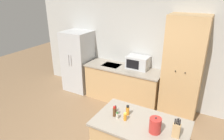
{
  "coord_description": "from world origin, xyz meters",
  "views": [
    {
      "loc": [
        1.13,
        -2.16,
        2.73
      ],
      "look_at": [
        -0.85,
        1.4,
        1.05
      ],
      "focal_mm": 32.0,
      "sensor_mm": 36.0,
      "label": 1
    }
  ],
  "objects": [
    {
      "name": "knife_block",
      "position": [
        0.84,
        0.1,
        1.0
      ],
      "size": [
        0.1,
        0.06,
        0.3
      ],
      "color": "tan",
      "rests_on": "kitchen_island"
    },
    {
      "name": "spice_bottle_amber_oil",
      "position": [
        0.09,
        0.1,
        0.95
      ],
      "size": [
        0.05,
        0.05,
        0.13
      ],
      "color": "orange",
      "rests_on": "kitchen_island"
    },
    {
      "name": "pantry_cabinet",
      "position": [
        0.54,
        2.01,
        1.13
      ],
      "size": [
        0.79,
        0.61,
        2.26
      ],
      "color": "tan",
      "rests_on": "ground_plane"
    },
    {
      "name": "spice_bottle_short_red",
      "position": [
        -0.1,
        0.12,
        0.97
      ],
      "size": [
        0.05,
        0.05,
        0.17
      ],
      "color": "#563319",
      "rests_on": "kitchen_island"
    },
    {
      "name": "microwave",
      "position": [
        -0.52,
        2.09,
        1.07
      ],
      "size": [
        0.52,
        0.37,
        0.3
      ],
      "color": "#B2B5B7",
      "rests_on": "back_counter"
    },
    {
      "name": "wall_back",
      "position": [
        0.0,
        2.33,
        1.3
      ],
      "size": [
        7.2,
        0.06,
        2.6
      ],
      "color": "#B2B2AD",
      "rests_on": "ground_plane"
    },
    {
      "name": "refrigerator",
      "position": [
        -2.24,
        1.96,
        0.84
      ],
      "size": [
        0.73,
        0.7,
        1.67
      ],
      "color": "#B7BABC",
      "rests_on": "ground_plane"
    },
    {
      "name": "kettle",
      "position": [
        0.56,
        0.06,
        1.0
      ],
      "size": [
        0.17,
        0.17,
        0.24
      ],
      "color": "#B72D28",
      "rests_on": "kitchen_island"
    },
    {
      "name": "back_counter",
      "position": [
        -0.85,
        1.97,
        0.46
      ],
      "size": [
        1.94,
        0.69,
        0.91
      ],
      "color": "tan",
      "rests_on": "ground_plane"
    },
    {
      "name": "spice_bottle_pale_salt",
      "position": [
        0.07,
        0.25,
        0.97
      ],
      "size": [
        0.05,
        0.05,
        0.17
      ],
      "color": "orange",
      "rests_on": "kitchen_island"
    },
    {
      "name": "spice_bottle_tall_dark",
      "position": [
        -0.14,
        0.23,
        0.94
      ],
      "size": [
        0.04,
        0.04,
        0.11
      ],
      "color": "#563319",
      "rests_on": "kitchen_island"
    },
    {
      "name": "spice_bottle_green_herb",
      "position": [
        -0.03,
        0.08,
        0.94
      ],
      "size": [
        0.04,
        0.04,
        0.11
      ],
      "color": "beige",
      "rests_on": "kitchen_island"
    }
  ]
}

